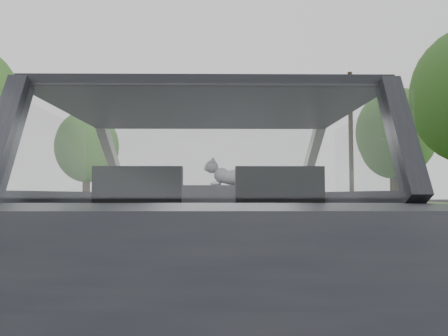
{
  "coord_description": "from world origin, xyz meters",
  "views": [
    {
      "loc": [
        0.06,
        -2.88,
        0.93
      ],
      "look_at": [
        0.1,
        0.53,
        1.14
      ],
      "focal_mm": 35.0,
      "sensor_mm": 36.0,
      "label": 1
    }
  ],
  "objects_px": {
    "other_car": "(201,198)",
    "highway_sign": "(307,191)",
    "cat": "(240,176)",
    "utility_pole": "(351,141)",
    "subject_car": "(210,226)"
  },
  "relations": [
    {
      "from": "other_car",
      "to": "cat",
      "type": "bearing_deg",
      "value": -80.04
    },
    {
      "from": "other_car",
      "to": "highway_sign",
      "type": "distance_m",
      "value": 8.03
    },
    {
      "from": "cat",
      "to": "other_car",
      "type": "distance_m",
      "value": 23.95
    },
    {
      "from": "cat",
      "to": "highway_sign",
      "type": "distance_m",
      "value": 27.78
    },
    {
      "from": "other_car",
      "to": "utility_pole",
      "type": "xyz_separation_m",
      "value": [
        8.4,
        -3.66,
        3.16
      ]
    },
    {
      "from": "other_car",
      "to": "highway_sign",
      "type": "bearing_deg",
      "value": 30.35
    },
    {
      "from": "utility_pole",
      "to": "cat",
      "type": "bearing_deg",
      "value": -109.28
    },
    {
      "from": "subject_car",
      "to": "utility_pole",
      "type": "relative_size",
      "value": 0.52
    },
    {
      "from": "subject_car",
      "to": "utility_pole",
      "type": "xyz_separation_m",
      "value": [
        7.31,
        20.91,
        3.12
      ]
    },
    {
      "from": "subject_car",
      "to": "other_car",
      "type": "height_order",
      "value": "subject_car"
    },
    {
      "from": "cat",
      "to": "highway_sign",
      "type": "xyz_separation_m",
      "value": [
        6.03,
        27.11,
        0.06
      ]
    },
    {
      "from": "cat",
      "to": "utility_pole",
      "type": "relative_size",
      "value": 0.07
    },
    {
      "from": "subject_car",
      "to": "highway_sign",
      "type": "bearing_deg",
      "value": 77.29
    },
    {
      "from": "cat",
      "to": "utility_pole",
      "type": "xyz_separation_m",
      "value": [
        7.08,
        20.25,
        2.77
      ]
    },
    {
      "from": "highway_sign",
      "to": "utility_pole",
      "type": "xyz_separation_m",
      "value": [
        1.05,
        -6.86,
        2.7
      ]
    }
  ]
}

